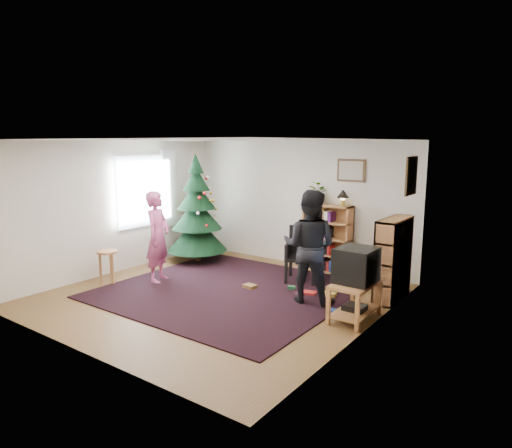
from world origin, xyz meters
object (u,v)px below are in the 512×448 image
Objects in this scene: bookshelf_right at (393,258)px; tv_stand at (355,297)px; picture_back at (351,170)px; stool at (108,258)px; christmas_tree at (197,217)px; crt_tv at (356,265)px; bookshelf_back at (327,237)px; person_by_chair at (309,247)px; person_standing at (158,237)px; picture_right at (411,176)px; table_lamp at (343,195)px; armchair at (305,252)px; potted_plant at (319,193)px.

tv_stand is at bearing 174.10° from bookshelf_right.
tv_stand is (1.07, -2.12, -1.63)m from picture_back.
stool is (-4.21, -0.98, 0.14)m from tv_stand.
christmas_tree reaches higher than stool.
crt_tv is at bearing 13.12° from stool.
bookshelf_back is 2.35× the size of crt_tv.
person_by_chair is at bearing 163.41° from tv_stand.
person_standing reaches higher than stool.
christmas_tree is at bearing -26.89° from person_by_chair.
picture_back is 2.00m from bookshelf_right.
christmas_tree is 3.78× the size of stool.
picture_back is 1.51m from picture_right.
bookshelf_back reaches higher than tv_stand.
table_lamp is (3.06, 2.97, 1.05)m from stool.
person_by_chair reaches higher than armchair.
christmas_tree is 1.27× the size of person_by_chair.
stool is 1.38× the size of potted_plant.
stool is 1.93× the size of table_lamp.
armchair is 2.63m from person_standing.
armchair reaches higher than stool.
picture_back is 1.28× the size of potted_plant.
christmas_tree reaches higher than bookshelf_right.
crt_tv reaches higher than stool.
bookshelf_right is (1.58, -0.83, 0.00)m from bookshelf_back.
picture_right is at bearing 4.39° from christmas_tree.
picture_back is 1.75m from armchair.
table_lamp is (-0.09, -0.14, -0.44)m from picture_back.
person_by_chair is at bearing -84.43° from picture_back.
potted_plant is (-0.59, -0.14, -0.43)m from picture_back.
potted_plant is at bearing 180.00° from bookshelf_back.
stool is (-0.23, -2.05, -0.47)m from christmas_tree.
christmas_tree is at bearing -4.95° from person_standing.
potted_plant is at bearing -78.30° from person_by_chair.
bookshelf_back is at bearing -160.69° from picture_back.
christmas_tree is at bearing 91.24° from bookshelf_right.
picture_back is 0.47m from table_lamp.
potted_plant is (-1.65, 1.99, 0.72)m from crt_tv.
crt_tv is 2.41m from table_lamp.
picture_right reaches higher than stool.
person_by_chair is at bearing -135.29° from picture_right.
bookshelf_back is 1.83m from person_by_chair.
bookshelf_back is at bearing -84.08° from person_by_chair.
picture_right is at bearing 79.66° from tv_stand.
christmas_tree is 2.57m from potted_plant.
armchair is at bearing -113.35° from table_lamp.
armchair reaches higher than tv_stand.
person_standing reaches higher than armchair.
picture_right is 2.16m from tv_stand.
christmas_tree reaches higher than armchair.
tv_stand is at bearing 151.12° from person_by_chair.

